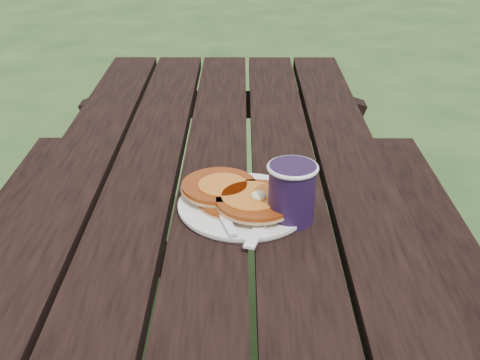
{
  "coord_description": "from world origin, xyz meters",
  "views": [
    {
      "loc": [
        0.06,
        -1.11,
        1.33
      ],
      "look_at": [
        0.06,
        -0.1,
        0.8
      ],
      "focal_mm": 45.0,
      "sensor_mm": 36.0,
      "label": 1
    }
  ],
  "objects_px": {
    "plate": "(244,206)",
    "picnic_table": "(217,322)",
    "pancake_stack": "(239,195)",
    "coffee_cup": "(292,190)"
  },
  "relations": [
    {
      "from": "picnic_table",
      "to": "plate",
      "type": "xyz_separation_m",
      "value": [
        0.06,
        -0.12,
        0.39
      ]
    },
    {
      "from": "plate",
      "to": "pancake_stack",
      "type": "xyz_separation_m",
      "value": [
        -0.01,
        0.0,
        0.02
      ]
    },
    {
      "from": "pancake_stack",
      "to": "coffee_cup",
      "type": "bearing_deg",
      "value": -26.1
    },
    {
      "from": "plate",
      "to": "picnic_table",
      "type": "bearing_deg",
      "value": 118.09
    },
    {
      "from": "picnic_table",
      "to": "plate",
      "type": "bearing_deg",
      "value": -61.91
    },
    {
      "from": "picnic_table",
      "to": "pancake_stack",
      "type": "xyz_separation_m",
      "value": [
        0.05,
        -0.11,
        0.41
      ]
    },
    {
      "from": "picnic_table",
      "to": "coffee_cup",
      "type": "relative_size",
      "value": 16.13
    },
    {
      "from": "plate",
      "to": "pancake_stack",
      "type": "distance_m",
      "value": 0.02
    },
    {
      "from": "picnic_table",
      "to": "pancake_stack",
      "type": "distance_m",
      "value": 0.43
    },
    {
      "from": "pancake_stack",
      "to": "coffee_cup",
      "type": "height_order",
      "value": "coffee_cup"
    }
  ]
}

